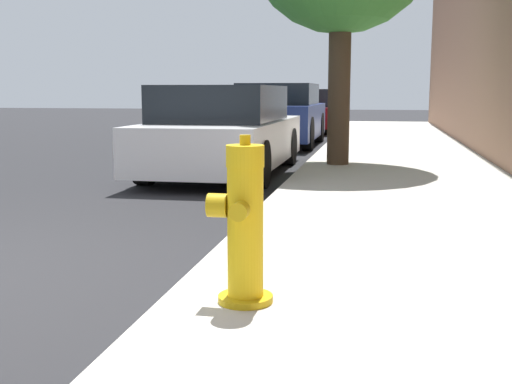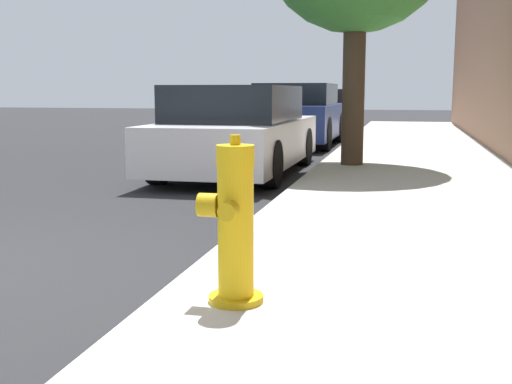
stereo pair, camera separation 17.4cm
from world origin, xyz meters
name	(u,v)px [view 2 (the right image)]	position (x,y,z in m)	size (l,w,h in m)	color
sidewalk_slab	(423,304)	(2.99, 0.00, 0.07)	(2.76, 40.00, 0.14)	#B7B2A8
fire_hydrant	(234,226)	(2.05, -0.40, 0.54)	(0.33, 0.35, 0.85)	#C39C11
parked_car_near	(238,132)	(0.48, 5.62, 0.62)	(1.71, 4.22, 1.28)	silver
parked_car_mid	(298,115)	(0.51, 10.70, 0.68)	(1.72, 3.86, 1.37)	navy
parked_car_far	(325,111)	(0.46, 15.92, 0.62)	(1.77, 4.34, 1.27)	maroon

